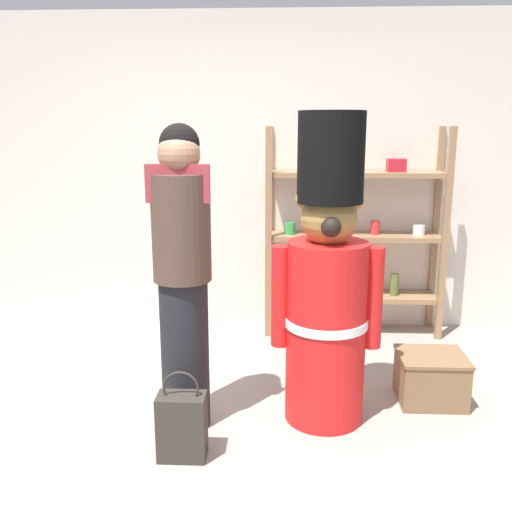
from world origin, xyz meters
The scene contains 7 objects.
ground_plane centered at (0.00, 0.00, 0.00)m, with size 6.40×6.40×0.00m, color #9E9389.
back_wall centered at (0.00, 2.20, 1.30)m, with size 6.40×0.12×2.60m, color silver.
merchandise_shelf centered at (0.82, 1.98, 0.84)m, with size 1.44×0.35×1.70m.
teddy_bear_guard centered at (0.50, 0.51, 0.80)m, with size 0.64×0.48×1.78m.
person_shopper centered at (-0.31, 0.39, 0.91)m, with size 0.34×0.32×1.72m.
shopping_bag centered at (-0.27, 0.05, 0.18)m, with size 0.25×0.15×0.49m.
display_crate centered at (1.18, 0.74, 0.16)m, with size 0.41×0.37×0.31m.
Camera 1 is at (0.24, -2.57, 1.71)m, focal length 39.43 mm.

